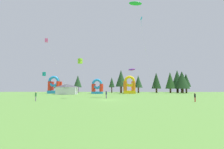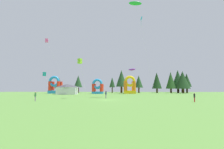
# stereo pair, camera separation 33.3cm
# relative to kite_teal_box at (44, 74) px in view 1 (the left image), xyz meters

# --- Properties ---
(ground_plane) EXTENTS (120.00, 120.00, 0.00)m
(ground_plane) POSITION_rel_kite_teal_box_xyz_m (21.65, -20.05, -6.67)
(ground_plane) COLOR #548438
(kite_teal_box) EXTENTS (2.61, 1.97, 7.27)m
(kite_teal_box) POSITION_rel_kite_teal_box_xyz_m (0.00, 0.00, 0.00)
(kite_teal_box) COLOR #0C7F7A
(kite_teal_box) RESTS_ON ground_plane
(kite_cyan_diamond) EXTENTS (5.03, 8.45, 23.79)m
(kite_cyan_diamond) POSITION_rel_kite_teal_box_xyz_m (30.41, -2.97, 16.34)
(kite_cyan_diamond) COLOR #19B7CC
(kite_cyan_diamond) RESTS_ON ground_plane
(kite_pink_box) EXTENTS (7.89, 3.00, 17.95)m
(kite_pink_box) POSITION_rel_kite_teal_box_xyz_m (0.64, -0.48, 10.69)
(kite_pink_box) COLOR #EA599E
(kite_pink_box) RESTS_ON ground_plane
(kite_purple_parafoil) EXTENTS (3.94, 4.13, 9.55)m
(kite_purple_parafoil) POSITION_rel_kite_teal_box_xyz_m (28.69, 10.05, 2.42)
(kite_purple_parafoil) COLOR purple
(kite_purple_parafoil) RESTS_ON ground_plane
(kite_lime_box) EXTENTS (1.82, 2.87, 8.86)m
(kite_lime_box) POSITION_rel_kite_teal_box_xyz_m (14.79, -15.68, 1.62)
(kite_lime_box) COLOR #8CD826
(kite_lime_box) RESTS_ON ground_plane
(kite_green_parafoil) EXTENTS (6.43, 1.35, 24.40)m
(kite_green_parafoil) POSITION_rel_kite_teal_box_xyz_m (27.76, -11.25, 17.09)
(kite_green_parafoil) COLOR green
(kite_green_parafoil) RESTS_ON ground_plane
(person_midfield) EXTENTS (0.38, 0.38, 1.56)m
(person_midfield) POSITION_rel_kite_teal_box_xyz_m (36.03, -24.08, -5.74)
(person_midfield) COLOR #B21E26
(person_midfield) RESTS_ON ground_plane
(person_left_edge) EXTENTS (0.40, 0.40, 1.74)m
(person_left_edge) POSITION_rel_kite_teal_box_xyz_m (20.63, -15.45, -5.63)
(person_left_edge) COLOR #724C8C
(person_left_edge) RESTS_ON ground_plane
(person_far_side) EXTENTS (0.39, 0.39, 1.70)m
(person_far_side) POSITION_rel_kite_teal_box_xyz_m (8.50, -23.00, -5.66)
(person_far_side) COLOR #724C8C
(person_far_side) RESTS_ON ground_plane
(inflatable_blue_arch) EXTENTS (4.21, 4.35, 5.75)m
(inflatable_blue_arch) POSITION_rel_kite_teal_box_xyz_m (15.61, 12.49, -4.52)
(inflatable_blue_arch) COLOR #268CD8
(inflatable_blue_arch) RESTS_ON ground_plane
(inflatable_red_slide) EXTENTS (4.56, 4.76, 6.98)m
(inflatable_red_slide) POSITION_rel_kite_teal_box_xyz_m (28.10, 14.30, -4.06)
(inflatable_red_slide) COLOR yellow
(inflatable_red_slide) RESTS_ON ground_plane
(inflatable_yellow_castle) EXTENTS (4.64, 4.44, 7.04)m
(inflatable_yellow_castle) POSITION_rel_kite_teal_box_xyz_m (-1.99, 15.04, -4.01)
(inflatable_yellow_castle) COLOR #268CD8
(inflatable_yellow_castle) RESTS_ON ground_plane
(festival_tent) EXTENTS (6.84, 3.77, 3.62)m
(festival_tent) POSITION_rel_kite_teal_box_xyz_m (5.53, 6.34, -4.86)
(festival_tent) COLOR silver
(festival_tent) RESTS_ON ground_plane
(tree_row_0) EXTENTS (3.50, 3.50, 6.78)m
(tree_row_0) POSITION_rel_kite_teal_box_xyz_m (-2.19, 19.95, -2.29)
(tree_row_0) COLOR #4C331E
(tree_row_0) RESTS_ON ground_plane
(tree_row_1) EXTENTS (3.70, 3.70, 7.97)m
(tree_row_1) POSITION_rel_kite_teal_box_xyz_m (5.28, 24.42, -1.49)
(tree_row_1) COLOR #4C331E
(tree_row_1) RESTS_ON ground_plane
(tree_row_2) EXTENTS (2.69, 2.69, 7.10)m
(tree_row_2) POSITION_rel_kite_teal_box_xyz_m (20.89, 24.43, -1.94)
(tree_row_2) COLOR #4C331E
(tree_row_2) RESTS_ON ground_plane
(tree_row_3) EXTENTS (4.81, 4.81, 10.11)m
(tree_row_3) POSITION_rel_kite_teal_box_xyz_m (25.05, 21.90, -0.29)
(tree_row_3) COLOR #4C331E
(tree_row_3) RESTS_ON ground_plane
(tree_row_4) EXTENTS (3.74, 3.74, 7.79)m
(tree_row_4) POSITION_rel_kite_teal_box_xyz_m (32.75, 22.60, -1.65)
(tree_row_4) COLOR #4C331E
(tree_row_4) RESTS_ON ground_plane
(tree_row_5) EXTENTS (4.28, 4.28, 9.22)m
(tree_row_5) POSITION_rel_kite_teal_box_xyz_m (41.09, 24.11, -1.14)
(tree_row_5) COLOR #4C331E
(tree_row_5) RESTS_ON ground_plane
(tree_row_6) EXTENTS (4.32, 4.32, 9.33)m
(tree_row_6) POSITION_rel_kite_teal_box_xyz_m (46.95, 22.88, -1.10)
(tree_row_6) COLOR #4C331E
(tree_row_6) RESTS_ON ground_plane
(tree_row_7) EXTENTS (5.32, 5.32, 10.24)m
(tree_row_7) POSITION_rel_kite_teal_box_xyz_m (50.36, 23.65, -0.45)
(tree_row_7) COLOR #4C331E
(tree_row_7) RESTS_ON ground_plane
(tree_row_8) EXTENTS (6.27, 6.27, 9.45)m
(tree_row_8) POSITION_rel_kite_teal_box_xyz_m (51.41, 20.96, -1.04)
(tree_row_8) COLOR #4C331E
(tree_row_8) RESTS_ON ground_plane
(tree_row_9) EXTENTS (4.00, 4.00, 8.60)m
(tree_row_9) POSITION_rel_kite_teal_box_xyz_m (54.01, 23.00, -1.09)
(tree_row_9) COLOR #4C331E
(tree_row_9) RESTS_ON ground_plane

